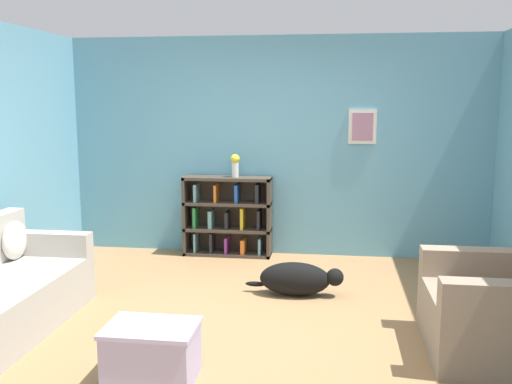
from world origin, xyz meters
name	(u,v)px	position (x,y,z in m)	size (l,w,h in m)	color
ground_plane	(250,321)	(0.00, 0.00, 0.00)	(14.00, 14.00, 0.00)	#997047
wall_back	(277,147)	(0.00, 2.25, 1.30)	(5.60, 0.13, 2.60)	#609EB7
bookshelf	(228,217)	(-0.57, 2.06, 0.47)	(1.05, 0.28, 0.95)	#42382D
recliner_chair	(504,307)	(1.94, -0.35, 0.36)	(0.96, 1.03, 1.05)	gray
coffee_table	(152,351)	(-0.50, -1.09, 0.21)	(0.61, 0.43, 0.38)	#ADA3CC
dog	(297,279)	(0.36, 0.71, 0.16)	(0.95, 0.29, 0.32)	black
vase	(235,164)	(-0.47, 2.04, 1.11)	(0.11, 0.11, 0.27)	silver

